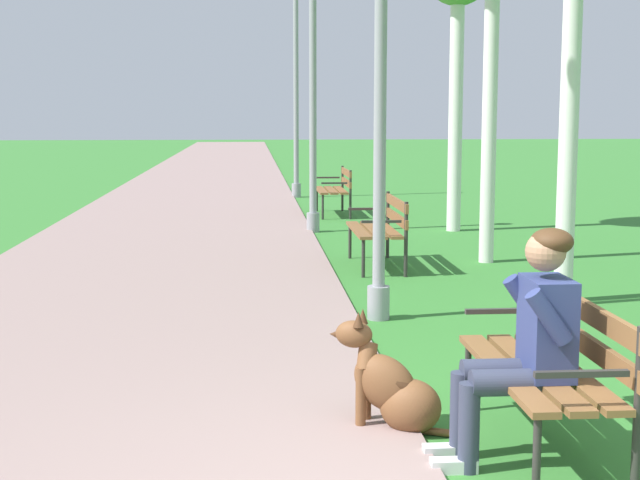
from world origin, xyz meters
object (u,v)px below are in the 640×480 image
(dog_brown, at_px, (393,388))
(lamp_post_mid, at_px, (313,100))
(park_bench_mid, at_px, (381,225))
(lamp_post_near, at_px, (381,50))
(park_bench_far, at_px, (336,187))
(person_seated_on_near_bench, at_px, (526,337))
(park_bench_near, at_px, (553,359))
(lamp_post_far, at_px, (296,88))

(dog_brown, relative_size, lamp_post_mid, 0.20)
(park_bench_mid, relative_size, dog_brown, 1.90)
(park_bench_mid, height_order, lamp_post_near, lamp_post_near)
(park_bench_mid, xyz_separation_m, lamp_post_near, (-0.42, -2.80, 1.86))
(park_bench_mid, relative_size, lamp_post_mid, 0.38)
(park_bench_far, xyz_separation_m, person_seated_on_near_bench, (-0.13, -11.96, 0.17))
(lamp_post_near, bearing_deg, park_bench_near, -81.51)
(park_bench_near, relative_size, person_seated_on_near_bench, 1.20)
(lamp_post_near, bearing_deg, park_bench_far, 87.18)
(park_bench_mid, distance_m, lamp_post_near, 3.39)
(park_bench_mid, bearing_deg, lamp_post_mid, 99.95)
(park_bench_far, distance_m, person_seated_on_near_bench, 11.96)
(person_seated_on_near_bench, relative_size, lamp_post_mid, 0.32)
(park_bench_mid, bearing_deg, park_bench_far, 90.04)
(lamp_post_mid, bearing_deg, lamp_post_far, 89.57)
(lamp_post_far, bearing_deg, dog_brown, -90.79)
(lamp_post_near, relative_size, lamp_post_far, 1.01)
(park_bench_near, xyz_separation_m, lamp_post_near, (-0.49, 3.29, 1.86))
(park_bench_near, xyz_separation_m, dog_brown, (-0.82, 0.36, -0.25))
(park_bench_mid, xyz_separation_m, lamp_post_mid, (-0.59, 3.34, 1.51))
(park_bench_near, height_order, lamp_post_far, lamp_post_far)
(park_bench_mid, height_order, person_seated_on_near_bench, person_seated_on_near_bench)
(person_seated_on_near_bench, bearing_deg, park_bench_mid, 88.74)
(park_bench_far, distance_m, lamp_post_far, 4.07)
(lamp_post_mid, relative_size, lamp_post_far, 0.86)
(park_bench_mid, distance_m, park_bench_far, 5.70)
(park_bench_near, relative_size, lamp_post_near, 0.33)
(person_seated_on_near_bench, xyz_separation_m, lamp_post_near, (-0.28, 3.47, 1.69))
(person_seated_on_near_bench, distance_m, lamp_post_mid, 9.71)
(park_bench_far, height_order, lamp_post_near, lamp_post_near)
(lamp_post_far, bearing_deg, person_seated_on_near_bench, -88.52)
(lamp_post_far, bearing_deg, park_bench_near, -87.73)
(dog_brown, distance_m, lamp_post_mid, 9.24)
(park_bench_mid, bearing_deg, lamp_post_far, 93.33)
(park_bench_mid, xyz_separation_m, person_seated_on_near_bench, (-0.14, -6.26, 0.17))
(park_bench_near, relative_size, park_bench_mid, 1.00)
(dog_brown, height_order, lamp_post_far, lamp_post_far)
(dog_brown, distance_m, lamp_post_far, 15.17)
(park_bench_near, height_order, park_bench_far, same)
(park_bench_near, bearing_deg, lamp_post_far, 92.27)
(lamp_post_mid, bearing_deg, dog_brown, -91.03)
(park_bench_mid, relative_size, lamp_post_near, 0.33)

